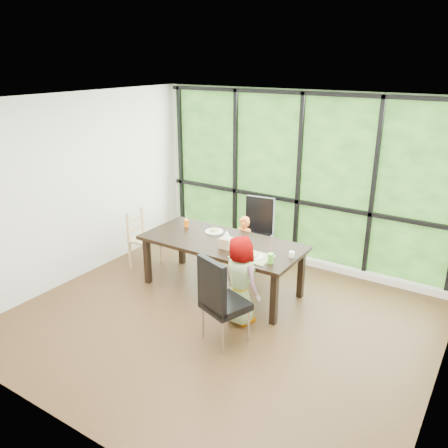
# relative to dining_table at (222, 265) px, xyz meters

# --- Properties ---
(ground) EXTENTS (5.00, 5.00, 0.00)m
(ground) POSITION_rel_dining_table_xyz_m (0.44, -0.68, -0.38)
(ground) COLOR black
(ground) RESTS_ON ground
(back_wall) EXTENTS (5.00, 0.00, 5.00)m
(back_wall) POSITION_rel_dining_table_xyz_m (0.44, 1.57, 0.98)
(back_wall) COLOR silver
(back_wall) RESTS_ON ground
(foliage_backdrop) EXTENTS (4.80, 0.02, 2.65)m
(foliage_backdrop) POSITION_rel_dining_table_xyz_m (0.44, 1.55, 0.98)
(foliage_backdrop) COLOR #23471A
(foliage_backdrop) RESTS_ON back_wall
(window_mullions) EXTENTS (4.80, 0.06, 2.65)m
(window_mullions) POSITION_rel_dining_table_xyz_m (0.44, 1.51, 0.98)
(window_mullions) COLOR black
(window_mullions) RESTS_ON back_wall
(window_sill) EXTENTS (4.80, 0.12, 0.10)m
(window_sill) POSITION_rel_dining_table_xyz_m (0.44, 1.47, -0.33)
(window_sill) COLOR silver
(window_sill) RESTS_ON ground
(dining_table) EXTENTS (2.30, 1.12, 0.75)m
(dining_table) POSITION_rel_dining_table_xyz_m (0.00, 0.00, 0.00)
(dining_table) COLOR black
(dining_table) RESTS_ON ground
(chair_window_leather) EXTENTS (0.52, 0.52, 1.08)m
(chair_window_leather) POSITION_rel_dining_table_xyz_m (-0.01, 0.99, 0.17)
(chair_window_leather) COLOR black
(chair_window_leather) RESTS_ON ground
(chair_interior_leather) EXTENTS (0.59, 0.59, 1.08)m
(chair_interior_leather) POSITION_rel_dining_table_xyz_m (0.71, -1.02, 0.17)
(chair_interior_leather) COLOR black
(chair_interior_leather) RESTS_ON ground
(chair_end_beech) EXTENTS (0.43, 0.45, 0.90)m
(chair_end_beech) POSITION_rel_dining_table_xyz_m (-1.46, 0.02, 0.08)
(chair_end_beech) COLOR tan
(chair_end_beech) RESTS_ON ground
(child_toddler) EXTENTS (0.35, 0.24, 0.92)m
(child_toddler) POSITION_rel_dining_table_xyz_m (0.00, 0.61, 0.09)
(child_toddler) COLOR orange
(child_toddler) RESTS_ON ground
(child_older) EXTENTS (0.64, 0.51, 1.14)m
(child_older) POSITION_rel_dining_table_xyz_m (0.67, -0.57, 0.20)
(child_older) COLOR gray
(child_older) RESTS_ON ground
(placemat) EXTENTS (0.50, 0.37, 0.01)m
(placemat) POSITION_rel_dining_table_xyz_m (0.61, -0.24, 0.38)
(placemat) COLOR tan
(placemat) RESTS_ON dining_table
(plate_far) EXTENTS (0.27, 0.27, 0.02)m
(plate_far) POSITION_rel_dining_table_xyz_m (-0.28, 0.22, 0.38)
(plate_far) COLOR white
(plate_far) RESTS_ON dining_table
(plate_near) EXTENTS (0.25, 0.25, 0.02)m
(plate_near) POSITION_rel_dining_table_xyz_m (0.62, -0.24, 0.38)
(plate_near) COLOR white
(plate_near) RESTS_ON dining_table
(orange_cup) EXTENTS (0.07, 0.07, 0.11)m
(orange_cup) POSITION_rel_dining_table_xyz_m (-0.75, 0.19, 0.43)
(orange_cup) COLOR orange
(orange_cup) RESTS_ON dining_table
(green_cup) EXTENTS (0.08, 0.08, 0.12)m
(green_cup) POSITION_rel_dining_table_xyz_m (0.90, -0.28, 0.44)
(green_cup) COLOR #68D337
(green_cup) RESTS_ON dining_table
(white_mug) EXTENTS (0.07, 0.07, 0.07)m
(white_mug) POSITION_rel_dining_table_xyz_m (1.04, 0.03, 0.41)
(white_mug) COLOR white
(white_mug) RESTS_ON dining_table
(tissue_box) EXTENTS (0.16, 0.16, 0.14)m
(tissue_box) POSITION_rel_dining_table_xyz_m (0.18, -0.17, 0.44)
(tissue_box) COLOR tan
(tissue_box) RESTS_ON dining_table
(crepe_rolls_far) EXTENTS (0.10, 0.12, 0.04)m
(crepe_rolls_far) POSITION_rel_dining_table_xyz_m (-0.28, 0.22, 0.41)
(crepe_rolls_far) COLOR tan
(crepe_rolls_far) RESTS_ON plate_far
(crepe_rolls_near) EXTENTS (0.15, 0.12, 0.04)m
(crepe_rolls_near) POSITION_rel_dining_table_xyz_m (0.62, -0.24, 0.41)
(crepe_rolls_near) COLOR tan
(crepe_rolls_near) RESTS_ON plate_near
(straw_white) EXTENTS (0.01, 0.04, 0.20)m
(straw_white) POSITION_rel_dining_table_xyz_m (-0.75, 0.19, 0.52)
(straw_white) COLOR white
(straw_white) RESTS_ON orange_cup
(straw_pink) EXTENTS (0.01, 0.04, 0.20)m
(straw_pink) POSITION_rel_dining_table_xyz_m (0.90, -0.28, 0.54)
(straw_pink) COLOR pink
(straw_pink) RESTS_ON green_cup
(tissue) EXTENTS (0.12, 0.12, 0.11)m
(tissue) POSITION_rel_dining_table_xyz_m (0.18, -0.17, 0.57)
(tissue) COLOR white
(tissue) RESTS_ON tissue_box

